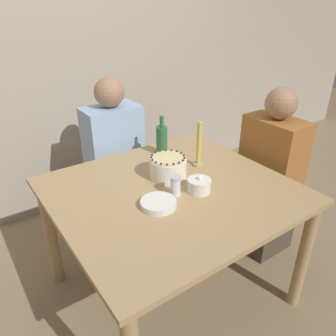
{
  "coord_description": "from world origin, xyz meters",
  "views": [
    {
      "loc": [
        -0.91,
        -1.25,
        1.71
      ],
      "look_at": [
        0.06,
        0.12,
        0.83
      ],
      "focal_mm": 35.0,
      "sensor_mm": 36.0,
      "label": 1
    }
  ],
  "objects_px": {
    "sugar_shaker": "(175,186)",
    "candle": "(199,148)",
    "bottle": "(162,140)",
    "person_woman_floral": "(268,184)",
    "person_man_blue_shirt": "(116,170)",
    "cake": "(168,167)",
    "sugar_bowl": "(199,185)"
  },
  "relations": [
    {
      "from": "cake",
      "to": "sugar_bowl",
      "type": "relative_size",
      "value": 1.68
    },
    {
      "from": "person_woman_floral",
      "to": "person_man_blue_shirt",
      "type": "bearing_deg",
      "value": 44.79
    },
    {
      "from": "sugar_bowl",
      "to": "person_man_blue_shirt",
      "type": "bearing_deg",
      "value": 94.38
    },
    {
      "from": "sugar_shaker",
      "to": "person_man_blue_shirt",
      "type": "height_order",
      "value": "person_man_blue_shirt"
    },
    {
      "from": "sugar_shaker",
      "to": "person_man_blue_shirt",
      "type": "bearing_deg",
      "value": 86.04
    },
    {
      "from": "person_man_blue_shirt",
      "to": "person_woman_floral",
      "type": "relative_size",
      "value": 1.02
    },
    {
      "from": "sugar_bowl",
      "to": "person_woman_floral",
      "type": "distance_m",
      "value": 0.78
    },
    {
      "from": "person_man_blue_shirt",
      "to": "sugar_bowl",
      "type": "bearing_deg",
      "value": 94.38
    },
    {
      "from": "sugar_shaker",
      "to": "candle",
      "type": "relative_size",
      "value": 0.39
    },
    {
      "from": "sugar_shaker",
      "to": "candle",
      "type": "distance_m",
      "value": 0.38
    },
    {
      "from": "cake",
      "to": "person_man_blue_shirt",
      "type": "xyz_separation_m",
      "value": [
        -0.02,
        0.66,
        -0.29
      ]
    },
    {
      "from": "candle",
      "to": "person_man_blue_shirt",
      "type": "distance_m",
      "value": 0.78
    },
    {
      "from": "sugar_bowl",
      "to": "sugar_shaker",
      "type": "relative_size",
      "value": 1.15
    },
    {
      "from": "sugar_bowl",
      "to": "cake",
      "type": "bearing_deg",
      "value": 100.71
    },
    {
      "from": "person_woman_floral",
      "to": "bottle",
      "type": "bearing_deg",
      "value": 55.66
    },
    {
      "from": "person_man_blue_shirt",
      "to": "candle",
      "type": "bearing_deg",
      "value": 112.06
    },
    {
      "from": "person_woman_floral",
      "to": "cake",
      "type": "bearing_deg",
      "value": 79.63
    },
    {
      "from": "sugar_bowl",
      "to": "candle",
      "type": "bearing_deg",
      "value": 51.03
    },
    {
      "from": "bottle",
      "to": "person_man_blue_shirt",
      "type": "distance_m",
      "value": 0.53
    },
    {
      "from": "candle",
      "to": "sugar_bowl",
      "type": "bearing_deg",
      "value": -128.97
    },
    {
      "from": "person_man_blue_shirt",
      "to": "person_woman_floral",
      "type": "height_order",
      "value": "person_man_blue_shirt"
    },
    {
      "from": "candle",
      "to": "person_man_blue_shirt",
      "type": "height_order",
      "value": "person_man_blue_shirt"
    },
    {
      "from": "cake",
      "to": "person_man_blue_shirt",
      "type": "distance_m",
      "value": 0.72
    },
    {
      "from": "bottle",
      "to": "person_woman_floral",
      "type": "bearing_deg",
      "value": -34.34
    },
    {
      "from": "candle",
      "to": "sugar_shaker",
      "type": "bearing_deg",
      "value": -148.38
    },
    {
      "from": "sugar_bowl",
      "to": "sugar_shaker",
      "type": "bearing_deg",
      "value": 161.32
    },
    {
      "from": "candle",
      "to": "person_woman_floral",
      "type": "xyz_separation_m",
      "value": [
        0.53,
        -0.15,
        -0.36
      ]
    },
    {
      "from": "cake",
      "to": "sugar_bowl",
      "type": "height_order",
      "value": "cake"
    },
    {
      "from": "sugar_bowl",
      "to": "bottle",
      "type": "relative_size",
      "value": 0.48
    },
    {
      "from": "sugar_shaker",
      "to": "person_man_blue_shirt",
      "type": "distance_m",
      "value": 0.9
    },
    {
      "from": "cake",
      "to": "person_woman_floral",
      "type": "relative_size",
      "value": 0.18
    },
    {
      "from": "candle",
      "to": "person_man_blue_shirt",
      "type": "relative_size",
      "value": 0.23
    }
  ]
}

